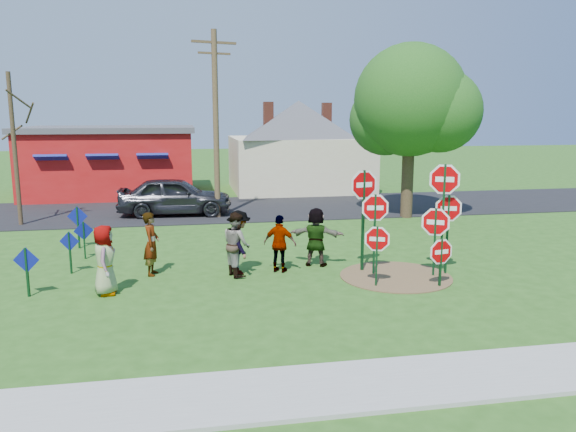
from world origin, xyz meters
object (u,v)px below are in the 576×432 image
stop_sign_c (444,194)px  person_a (105,260)px  stop_sign_b (364,194)px  suv (175,196)px  utility_pole (216,121)px  person_b (151,244)px  stop_sign_d (448,215)px  stop_sign_a (377,243)px  leafy_tree (413,106)px

stop_sign_c → person_a: stop_sign_c is taller
stop_sign_b → suv: 11.92m
person_a → utility_pole: size_ratio=0.22×
person_b → suv: (0.54, 9.72, -0.01)m
stop_sign_b → stop_sign_d: size_ratio=1.28×
stop_sign_c → stop_sign_a: bearing=-140.7°
stop_sign_c → suv: 13.76m
stop_sign_c → person_b: (-8.20, 1.61, -1.48)m
stop_sign_d → utility_pole: bearing=131.9°
suv → utility_pole: size_ratio=0.63×
person_a → person_b: (1.09, 1.63, 0.01)m
stop_sign_b → stop_sign_d: (2.30, -0.77, -0.54)m
stop_sign_b → leafy_tree: (4.83, 8.12, 2.63)m
stop_sign_c → utility_pole: 12.07m
utility_pole → leafy_tree: utility_pole is taller
stop_sign_c → leafy_tree: 9.76m
person_a → suv: bearing=-8.9°
person_b → utility_pole: utility_pole is taller
stop_sign_b → person_a: size_ratio=1.73×
stop_sign_a → utility_pole: bearing=130.8°
leafy_tree → person_b: bearing=-146.0°
stop_sign_a → stop_sign_b: stop_sign_b is taller
stop_sign_b → stop_sign_c: 2.26m
stop_sign_b → person_a: stop_sign_b is taller
person_a → person_b: 1.96m
stop_sign_c → suv: size_ratio=0.66×
stop_sign_d → person_a: (-9.51, -0.14, -0.85)m
stop_sign_d → person_a: size_ratio=1.35×
utility_pole → stop_sign_d: bearing=-59.8°
stop_sign_d → leafy_tree: 9.77m
stop_sign_b → stop_sign_c: bearing=-35.5°
stop_sign_d → suv: 13.73m
stop_sign_a → stop_sign_b: size_ratio=0.56×
stop_sign_b → utility_pole: bearing=99.0°
stop_sign_a → suv: size_ratio=0.35×
stop_sign_a → stop_sign_c: (2.17, 0.65, 1.20)m
stop_sign_d → suv: bearing=136.8°
suv → stop_sign_b: bearing=-148.7°
stop_sign_d → stop_sign_b: bearing=173.1°
stop_sign_c → suv: bearing=146.7°
stop_sign_a → stop_sign_d: (2.39, 0.77, 0.57)m
stop_sign_a → utility_pole: utility_pole is taller
stop_sign_d → leafy_tree: bearing=85.8°
stop_sign_d → leafy_tree: leafy_tree is taller
utility_pole → stop_sign_c: bearing=-61.0°
stop_sign_a → leafy_tree: size_ratio=0.23×
stop_sign_c → person_a: bearing=-157.2°
utility_pole → leafy_tree: size_ratio=1.06×
stop_sign_c → leafy_tree: (2.75, 9.01, 2.54)m
stop_sign_b → suv: size_ratio=0.62×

